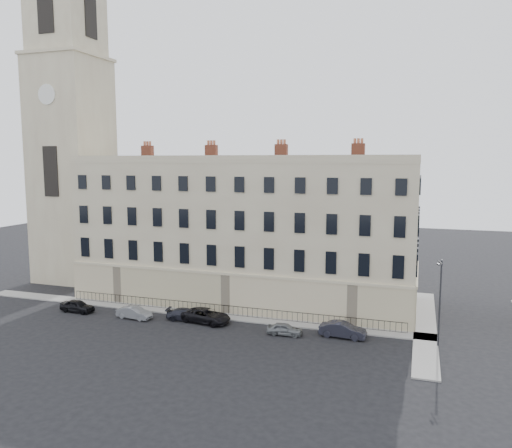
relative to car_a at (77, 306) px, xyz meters
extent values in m
plane|color=black|center=(20.57, -1.79, -0.62)|extent=(160.00, 160.00, 0.00)
cube|color=tan|center=(14.57, 10.21, 6.88)|extent=(36.00, 12.00, 15.00)
cube|color=beige|center=(14.57, 4.13, 1.38)|extent=(36.10, 0.18, 4.00)
cube|color=beige|center=(32.65, 10.21, 1.38)|extent=(0.18, 12.10, 4.00)
cube|color=tan|center=(14.57, 4.36, 14.78)|extent=(36.00, 0.35, 0.80)
cube|color=tan|center=(32.42, 10.21, 14.78)|extent=(0.35, 12.00, 0.80)
cube|color=brown|center=(2.57, 10.21, 15.38)|extent=(1.30, 0.70, 2.00)
cube|color=brown|center=(10.57, 10.21, 15.38)|extent=(1.30, 0.70, 2.00)
cube|color=brown|center=(18.57, 10.21, 15.38)|extent=(1.30, 0.70, 2.00)
cube|color=brown|center=(26.57, 10.21, 15.38)|extent=(1.30, 0.70, 2.00)
cube|color=tan|center=(-9.43, 12.21, 13.38)|extent=(8.00, 8.00, 28.00)
cube|color=tan|center=(-9.43, 12.21, 32.38)|extent=(7.04, 7.04, 10.00)
cube|color=black|center=(-9.43, 8.64, 32.88)|extent=(2.20, 0.14, 7.00)
cylinder|color=white|center=(-9.43, 8.15, 22.38)|extent=(2.40, 0.14, 2.40)
cube|color=gray|center=(10.57, 3.21, -0.56)|extent=(48.00, 2.00, 0.12)
cube|color=gray|center=(33.57, 6.21, -0.56)|extent=(2.00, 24.00, 0.12)
cube|color=black|center=(14.57, 3.61, 0.40)|extent=(35.00, 0.04, 0.04)
cube|color=black|center=(14.57, 3.61, -0.50)|extent=(35.00, 0.04, 0.04)
imported|color=black|center=(0.00, 0.00, 0.00)|extent=(3.69, 1.63, 1.23)
imported|color=slate|center=(6.68, -0.06, -0.03)|extent=(3.68, 1.55, 1.18)
imported|color=#22232D|center=(11.70, 1.10, -0.06)|extent=(4.05, 2.12, 1.12)
imported|color=black|center=(13.83, 1.02, 0.05)|extent=(5.07, 2.93, 1.33)
imported|color=slate|center=(21.78, 0.07, -0.08)|extent=(3.22, 1.47, 1.07)
imported|color=#22232D|center=(26.74, 1.07, 0.05)|extent=(4.13, 1.65, 1.33)
cylinder|color=#333439|center=(34.54, 1.28, 3.04)|extent=(0.15, 0.15, 7.32)
cylinder|color=#333439|center=(34.40, 0.65, 6.61)|extent=(0.39, 1.36, 0.09)
cube|color=#333439|center=(34.26, 0.03, 6.57)|extent=(0.26, 0.48, 0.11)
camera|label=1|loc=(32.68, -40.99, 14.65)|focal=35.00mm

